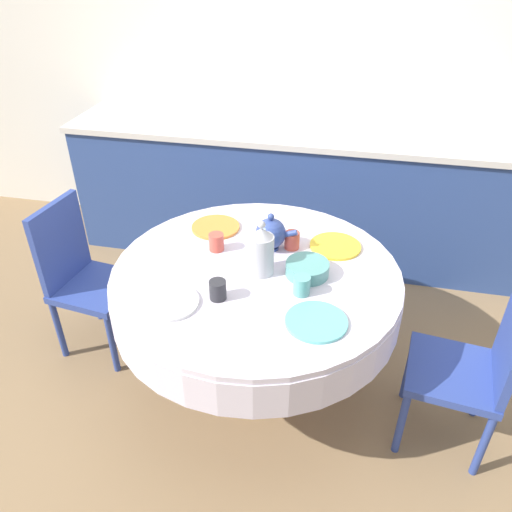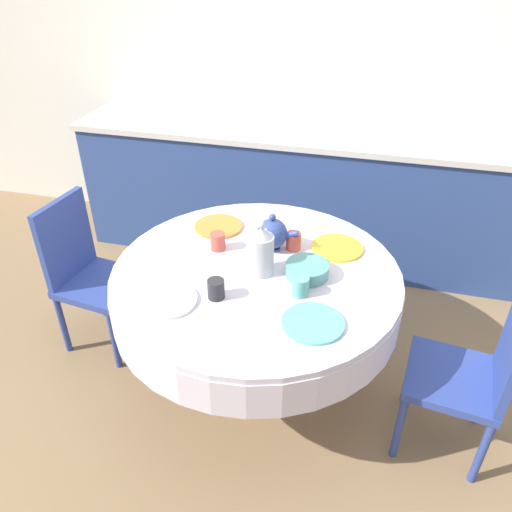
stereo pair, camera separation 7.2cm
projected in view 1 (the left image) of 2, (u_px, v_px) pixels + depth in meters
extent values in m
plane|color=#8E704C|center=(256.00, 382.00, 2.76)|extent=(12.00, 12.00, 0.00)
cube|color=silver|center=(309.00, 66.00, 3.47)|extent=(7.00, 0.05, 2.60)
cube|color=#2D4784|center=(297.00, 195.00, 3.66)|extent=(3.20, 0.60, 0.92)
cube|color=beige|center=(300.00, 132.00, 3.40)|extent=(3.24, 0.64, 0.04)
cylinder|color=brown|center=(256.00, 380.00, 2.75)|extent=(0.44, 0.44, 0.04)
cylinder|color=brown|center=(256.00, 343.00, 2.60)|extent=(0.11, 0.11, 0.51)
cylinder|color=silver|center=(256.00, 290.00, 2.41)|extent=(1.37, 1.37, 0.18)
cylinder|color=silver|center=(256.00, 273.00, 2.35)|extent=(1.36, 1.36, 0.03)
cube|color=#2D428E|center=(453.00, 372.00, 2.27)|extent=(0.45, 0.45, 0.04)
cube|color=#2D428E|center=(512.00, 340.00, 2.07)|extent=(0.08, 0.38, 0.47)
cylinder|color=#2D428E|center=(401.00, 423.00, 2.30)|extent=(0.04, 0.04, 0.40)
cylinder|color=#2D428E|center=(409.00, 370.00, 2.57)|extent=(0.04, 0.04, 0.40)
cylinder|color=#2D428E|center=(483.00, 445.00, 2.20)|extent=(0.04, 0.04, 0.40)
cylinder|color=#2D428E|center=(482.00, 387.00, 2.47)|extent=(0.04, 0.04, 0.40)
cube|color=#2D428E|center=(97.00, 287.00, 2.80)|extent=(0.45, 0.45, 0.04)
cube|color=#2D428E|center=(60.00, 243.00, 2.71)|extent=(0.09, 0.38, 0.47)
cylinder|color=#2D428E|center=(145.00, 305.00, 3.01)|extent=(0.04, 0.04, 0.40)
cylinder|color=#2D428E|center=(112.00, 344.00, 2.73)|extent=(0.04, 0.04, 0.40)
cylinder|color=#2D428E|center=(96.00, 293.00, 3.11)|extent=(0.04, 0.04, 0.40)
cylinder|color=#2D428E|center=(59.00, 329.00, 2.83)|extent=(0.04, 0.04, 0.40)
cylinder|color=white|center=(169.00, 302.00, 2.13)|extent=(0.26, 0.26, 0.01)
cylinder|color=#28282D|center=(218.00, 290.00, 2.14)|extent=(0.07, 0.07, 0.09)
cylinder|color=#60BCB7|center=(316.00, 322.00, 2.03)|extent=(0.26, 0.26, 0.01)
cylinder|color=#5BA39E|center=(302.00, 285.00, 2.17)|extent=(0.07, 0.07, 0.09)
cylinder|color=orange|center=(216.00, 227.00, 2.67)|extent=(0.26, 0.26, 0.01)
cylinder|color=#CC4C3D|center=(216.00, 242.00, 2.47)|extent=(0.07, 0.07, 0.09)
cylinder|color=yellow|center=(335.00, 246.00, 2.51)|extent=(0.26, 0.26, 0.01)
cylinder|color=#CC4C3D|center=(292.00, 240.00, 2.48)|extent=(0.07, 0.07, 0.09)
cylinder|color=#B2B2B7|center=(261.00, 255.00, 2.28)|extent=(0.12, 0.12, 0.19)
cone|color=#B2B2B7|center=(262.00, 232.00, 2.21)|extent=(0.10, 0.10, 0.04)
sphere|color=#B2B2B7|center=(262.00, 225.00, 2.19)|extent=(0.03, 0.03, 0.03)
cylinder|color=#33478E|center=(270.00, 247.00, 2.50)|extent=(0.08, 0.08, 0.01)
sphere|color=#33478E|center=(271.00, 233.00, 2.45)|extent=(0.15, 0.15, 0.15)
cylinder|color=#33478E|center=(289.00, 234.00, 2.43)|extent=(0.09, 0.03, 0.05)
sphere|color=#33478E|center=(271.00, 217.00, 2.40)|extent=(0.03, 0.03, 0.03)
cylinder|color=#569993|center=(307.00, 269.00, 2.30)|extent=(0.20, 0.20, 0.06)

